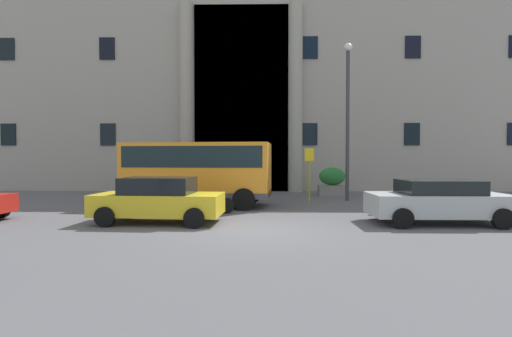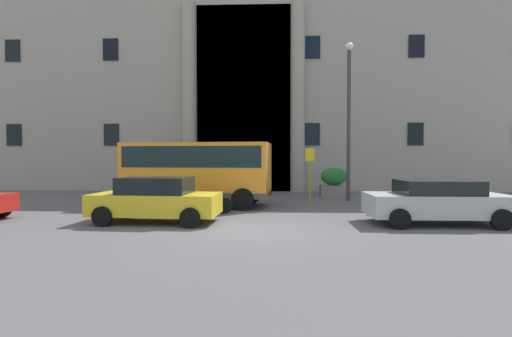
{
  "view_description": "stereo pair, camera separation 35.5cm",
  "coord_description": "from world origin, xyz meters",
  "px_view_note": "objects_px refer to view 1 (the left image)",
  "views": [
    {
      "loc": [
        0.2,
        -10.66,
        2.08
      ],
      "look_at": [
        -0.07,
        6.24,
        1.63
      ],
      "focal_mm": 26.12,
      "sensor_mm": 36.0,
      "label": 1
    },
    {
      "loc": [
        0.56,
        -10.65,
        2.08
      ],
      "look_at": [
        -0.07,
        6.24,
        1.63
      ],
      "focal_mm": 26.12,
      "sensor_mm": 36.0,
      "label": 2
    }
  ],
  "objects_px": {
    "hedge_planter_east": "(164,182)",
    "scooter_by_planter": "(399,202)",
    "bus_stop_sign": "(309,169)",
    "parked_sedan_second": "(438,201)",
    "hedge_planter_entrance_left": "(332,182)",
    "lamppost_plaza_centre": "(348,110)",
    "hedge_planter_entrance_right": "(219,184)",
    "orange_minibus": "(198,169)",
    "parked_coupe_end": "(159,200)",
    "motorcycle_near_kerb": "(207,202)"
  },
  "relations": [
    {
      "from": "bus_stop_sign",
      "to": "parked_sedan_second",
      "type": "relative_size",
      "value": 0.6
    },
    {
      "from": "bus_stop_sign",
      "to": "parked_sedan_second",
      "type": "distance_m",
      "value": 6.93
    },
    {
      "from": "parked_sedan_second",
      "to": "parked_coupe_end",
      "type": "relative_size",
      "value": 1.03
    },
    {
      "from": "hedge_planter_entrance_right",
      "to": "bus_stop_sign",
      "type": "bearing_deg",
      "value": -33.74
    },
    {
      "from": "hedge_planter_east",
      "to": "parked_coupe_end",
      "type": "bearing_deg",
      "value": -76.06
    },
    {
      "from": "parked_sedan_second",
      "to": "lamppost_plaza_centre",
      "type": "bearing_deg",
      "value": 102.76
    },
    {
      "from": "orange_minibus",
      "to": "hedge_planter_entrance_right",
      "type": "height_order",
      "value": "orange_minibus"
    },
    {
      "from": "orange_minibus",
      "to": "motorcycle_near_kerb",
      "type": "relative_size",
      "value": 3.34
    },
    {
      "from": "hedge_planter_entrance_left",
      "to": "lamppost_plaza_centre",
      "type": "relative_size",
      "value": 0.21
    },
    {
      "from": "parked_coupe_end",
      "to": "bus_stop_sign",
      "type": "bearing_deg",
      "value": 50.57
    },
    {
      "from": "parked_sedan_second",
      "to": "lamppost_plaza_centre",
      "type": "xyz_separation_m",
      "value": [
        -1.41,
        6.53,
        3.77
      ]
    },
    {
      "from": "parked_sedan_second",
      "to": "scooter_by_planter",
      "type": "height_order",
      "value": "parked_sedan_second"
    },
    {
      "from": "bus_stop_sign",
      "to": "parked_sedan_second",
      "type": "xyz_separation_m",
      "value": [
        3.35,
        -6.01,
        -0.86
      ]
    },
    {
      "from": "hedge_planter_entrance_right",
      "to": "parked_coupe_end",
      "type": "xyz_separation_m",
      "value": [
        -0.89,
        -9.15,
        0.13
      ]
    },
    {
      "from": "hedge_planter_entrance_left",
      "to": "lamppost_plaza_centre",
      "type": "xyz_separation_m",
      "value": [
        0.29,
        -2.37,
        3.73
      ]
    },
    {
      "from": "parked_sedan_second",
      "to": "orange_minibus",
      "type": "bearing_deg",
      "value": 153.86
    },
    {
      "from": "hedge_planter_entrance_right",
      "to": "hedge_planter_east",
      "type": "bearing_deg",
      "value": 176.5
    },
    {
      "from": "scooter_by_planter",
      "to": "hedge_planter_entrance_right",
      "type": "bearing_deg",
      "value": 136.73
    },
    {
      "from": "parked_sedan_second",
      "to": "scooter_by_planter",
      "type": "relative_size",
      "value": 2.12
    },
    {
      "from": "parked_sedan_second",
      "to": "motorcycle_near_kerb",
      "type": "height_order",
      "value": "parked_sedan_second"
    },
    {
      "from": "hedge_planter_entrance_left",
      "to": "hedge_planter_east",
      "type": "relative_size",
      "value": 1.01
    },
    {
      "from": "lamppost_plaza_centre",
      "to": "scooter_by_planter",
      "type": "bearing_deg",
      "value": -79.38
    },
    {
      "from": "bus_stop_sign",
      "to": "hedge_planter_entrance_right",
      "type": "bearing_deg",
      "value": 146.26
    },
    {
      "from": "scooter_by_planter",
      "to": "motorcycle_near_kerb",
      "type": "relative_size",
      "value": 1.05
    },
    {
      "from": "parked_coupe_end",
      "to": "lamppost_plaza_centre",
      "type": "xyz_separation_m",
      "value": [
        7.56,
        6.51,
        3.75
      ]
    },
    {
      "from": "orange_minibus",
      "to": "parked_coupe_end",
      "type": "bearing_deg",
      "value": -92.09
    },
    {
      "from": "hedge_planter_entrance_left",
      "to": "scooter_by_planter",
      "type": "distance_m",
      "value": 7.06
    },
    {
      "from": "hedge_planter_entrance_left",
      "to": "hedge_planter_entrance_right",
      "type": "bearing_deg",
      "value": 177.64
    },
    {
      "from": "motorcycle_near_kerb",
      "to": "orange_minibus",
      "type": "bearing_deg",
      "value": 91.78
    },
    {
      "from": "parked_coupe_end",
      "to": "lamppost_plaza_centre",
      "type": "height_order",
      "value": "lamppost_plaza_centre"
    },
    {
      "from": "orange_minibus",
      "to": "hedge_planter_entrance_left",
      "type": "relative_size",
      "value": 4.05
    },
    {
      "from": "lamppost_plaza_centre",
      "to": "hedge_planter_entrance_right",
      "type": "bearing_deg",
      "value": 158.43
    },
    {
      "from": "hedge_planter_east",
      "to": "lamppost_plaza_centre",
      "type": "bearing_deg",
      "value": -16.0
    },
    {
      "from": "parked_coupe_end",
      "to": "lamppost_plaza_centre",
      "type": "distance_m",
      "value": 10.66
    },
    {
      "from": "hedge_planter_entrance_right",
      "to": "parked_sedan_second",
      "type": "height_order",
      "value": "parked_sedan_second"
    },
    {
      "from": "bus_stop_sign",
      "to": "scooter_by_planter",
      "type": "xyz_separation_m",
      "value": [
        2.81,
        -4.07,
        -1.13
      ]
    },
    {
      "from": "bus_stop_sign",
      "to": "hedge_planter_entrance_left",
      "type": "bearing_deg",
      "value": 60.24
    },
    {
      "from": "orange_minibus",
      "to": "lamppost_plaza_centre",
      "type": "bearing_deg",
      "value": 23.49
    },
    {
      "from": "hedge_planter_entrance_left",
      "to": "scooter_by_planter",
      "type": "xyz_separation_m",
      "value": [
        1.15,
        -6.96,
        -0.31
      ]
    },
    {
      "from": "hedge_planter_east",
      "to": "scooter_by_planter",
      "type": "bearing_deg",
      "value": -34.64
    },
    {
      "from": "hedge_planter_east",
      "to": "motorcycle_near_kerb",
      "type": "distance_m",
      "value": 8.31
    },
    {
      "from": "hedge_planter_east",
      "to": "parked_sedan_second",
      "type": "bearing_deg",
      "value": -39.67
    },
    {
      "from": "bus_stop_sign",
      "to": "hedge_planter_entrance_left",
      "type": "distance_m",
      "value": 3.43
    },
    {
      "from": "orange_minibus",
      "to": "hedge_planter_east",
      "type": "bearing_deg",
      "value": 124.7
    },
    {
      "from": "bus_stop_sign",
      "to": "scooter_by_planter",
      "type": "distance_m",
      "value": 5.07
    },
    {
      "from": "motorcycle_near_kerb",
      "to": "lamppost_plaza_centre",
      "type": "height_order",
      "value": "lamppost_plaza_centre"
    },
    {
      "from": "hedge_planter_entrance_left",
      "to": "parked_sedan_second",
      "type": "distance_m",
      "value": 9.06
    },
    {
      "from": "hedge_planter_entrance_right",
      "to": "hedge_planter_entrance_left",
      "type": "bearing_deg",
      "value": -2.36
    },
    {
      "from": "hedge_planter_east",
      "to": "orange_minibus",
      "type": "bearing_deg",
      "value": -60.7
    },
    {
      "from": "orange_minibus",
      "to": "parked_sedan_second",
      "type": "height_order",
      "value": "orange_minibus"
    }
  ]
}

